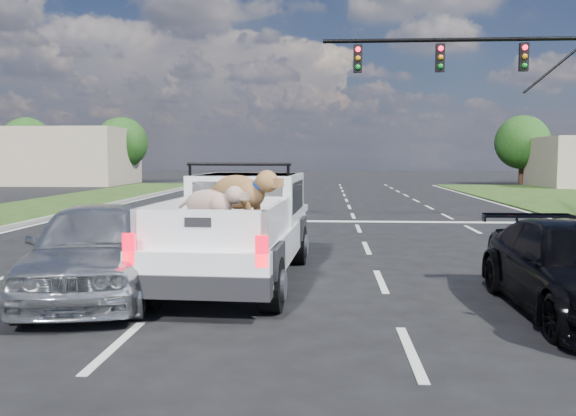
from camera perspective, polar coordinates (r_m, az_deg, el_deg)
name	(u,v)px	position (r m, az deg, el deg)	size (l,w,h in m)	color
ground	(284,280)	(11.22, -0.33, -6.77)	(160.00, 160.00, 0.00)	black
road_markings	(300,234)	(17.68, 1.16, -2.44)	(17.75, 60.00, 0.01)	silver
traffic_signal	(517,83)	(22.53, 20.62, 10.87)	(9.11, 0.31, 7.00)	black
building_left	(64,156)	(51.35, -20.23, 4.56)	(10.00, 8.00, 4.40)	tan
tree_far_b	(27,143)	(54.88, -23.26, 5.60)	(4.20, 4.20, 5.40)	#332114
tree_far_c	(122,143)	(51.76, -15.30, 5.89)	(4.20, 4.20, 5.40)	#332114
tree_far_d	(522,142)	(51.28, 21.08, 5.75)	(4.20, 4.20, 5.40)	#332114
pickup_truck	(239,225)	(11.15, -4.60, -1.63)	(2.39, 5.82, 2.14)	black
silver_sedan	(96,249)	(10.28, -17.55, -3.66)	(1.85, 4.59, 1.56)	silver
black_coupe	(576,269)	(9.66, 25.33, -5.22)	(1.83, 4.50, 1.31)	black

